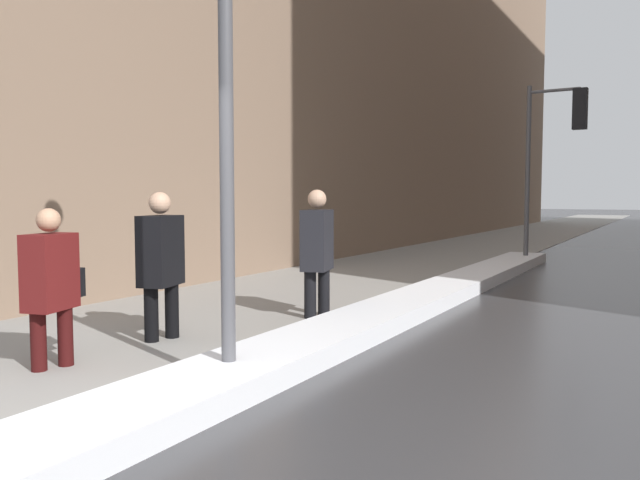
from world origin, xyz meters
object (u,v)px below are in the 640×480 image
at_px(lamp_post, 225,32).
at_px(traffic_light_near, 559,135).
at_px(pedestrian_with_shoulder_bag, 161,259).
at_px(pedestrian_trailing, 51,281).
at_px(pedestrian_in_glasses, 317,247).

height_order(lamp_post, traffic_light_near, lamp_post).
relative_size(lamp_post, pedestrian_with_shoulder_bag, 2.98).
height_order(lamp_post, pedestrian_with_shoulder_bag, lamp_post).
height_order(traffic_light_near, pedestrian_with_shoulder_bag, traffic_light_near).
bearing_deg(lamp_post, traffic_light_near, 85.60).
bearing_deg(pedestrian_trailing, pedestrian_in_glasses, 149.75).
relative_size(pedestrian_with_shoulder_bag, pedestrian_in_glasses, 0.98).
xyz_separation_m(pedestrian_with_shoulder_bag, pedestrian_in_glasses, (0.83, 1.97, 0.02)).
xyz_separation_m(pedestrian_trailing, pedestrian_with_shoulder_bag, (0.05, 1.35, 0.09)).
relative_size(lamp_post, traffic_light_near, 1.18).
distance_m(traffic_light_near, pedestrian_trailing, 11.80).
xyz_separation_m(lamp_post, traffic_light_near, (0.84, 10.90, 0.06)).
distance_m(lamp_post, pedestrian_in_glasses, 3.62).
bearing_deg(pedestrian_with_shoulder_bag, pedestrian_trailing, -17.51).
xyz_separation_m(lamp_post, pedestrian_with_shoulder_bag, (-1.66, 0.93, -2.01)).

